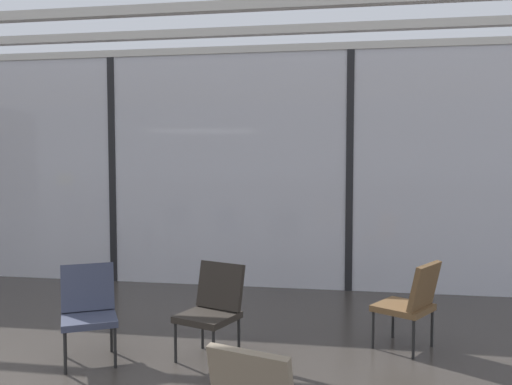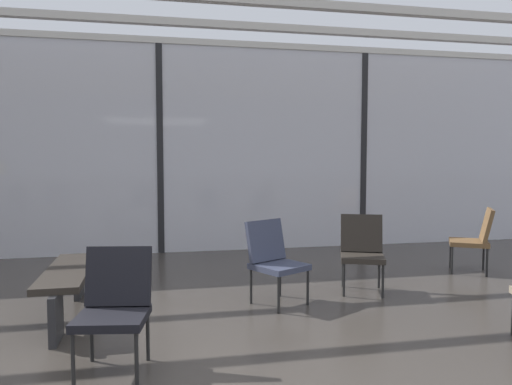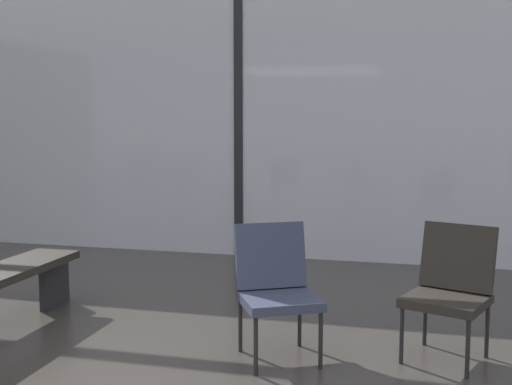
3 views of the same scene
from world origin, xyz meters
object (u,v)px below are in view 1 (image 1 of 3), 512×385
Objects in this scene: lounge_chair_5 at (213,305)px; lounge_chair_6 at (88,307)px; parked_airplane at (271,155)px; lounge_chair_0 at (412,300)px.

lounge_chair_5 is 1.15m from lounge_chair_6.
parked_airplane is at bearing 115.14° from lounge_chair_5.
lounge_chair_6 is (-2.98, -0.76, 0.00)m from lounge_chair_0.
parked_airplane is 14.84× the size of lounge_chair_5.
lounge_chair_5 is at bearing -15.87° from lounge_chair_6.
parked_airplane is 9.23m from lounge_chair_0.
parked_airplane is at bearing -131.87° from lounge_chair_0.
lounge_chair_6 is (-0.35, -9.49, -1.43)m from parked_airplane.
lounge_chair_0 and lounge_chair_5 have the same top height.
lounge_chair_0 is at bearing -14.70° from lounge_chair_6.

